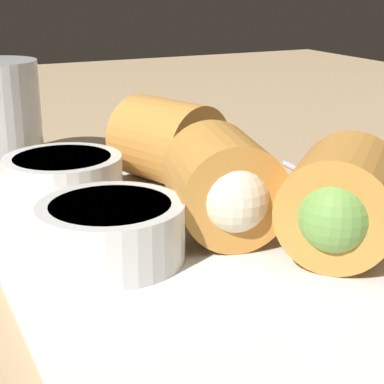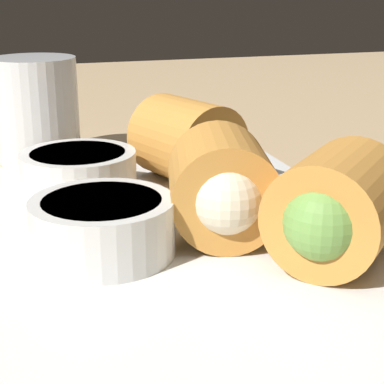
% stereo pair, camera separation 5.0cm
% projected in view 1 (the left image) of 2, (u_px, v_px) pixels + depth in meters
% --- Properties ---
extents(table_surface, '(1.80, 1.40, 0.02)m').
position_uv_depth(table_surface, '(229.00, 261.00, 0.39)').
color(table_surface, tan).
rests_on(table_surface, ground).
extents(serving_plate, '(0.34, 0.23, 0.01)m').
position_uv_depth(serving_plate, '(192.00, 242.00, 0.38)').
color(serving_plate, white).
rests_on(serving_plate, table_surface).
extents(roll_front_left, '(0.09, 0.09, 0.06)m').
position_uv_depth(roll_front_left, '(341.00, 202.00, 0.33)').
color(roll_front_left, '#C68438').
rests_on(roll_front_left, serving_plate).
extents(roll_front_right, '(0.08, 0.08, 0.06)m').
position_uv_depth(roll_front_right, '(179.00, 142.00, 0.45)').
color(roll_front_right, '#C68438').
rests_on(roll_front_right, serving_plate).
extents(roll_back_left, '(0.08, 0.07, 0.06)m').
position_uv_depth(roll_back_left, '(225.00, 186.00, 0.36)').
color(roll_back_left, '#C68438').
rests_on(roll_back_left, serving_plate).
extents(dipping_bowl_near, '(0.08, 0.08, 0.03)m').
position_uv_depth(dipping_bowl_near, '(111.00, 229.00, 0.33)').
color(dipping_bowl_near, silver).
rests_on(dipping_bowl_near, serving_plate).
extents(dipping_bowl_far, '(0.08, 0.08, 0.03)m').
position_uv_depth(dipping_bowl_far, '(63.00, 177.00, 0.42)').
color(dipping_bowl_far, silver).
rests_on(dipping_bowl_far, serving_plate).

